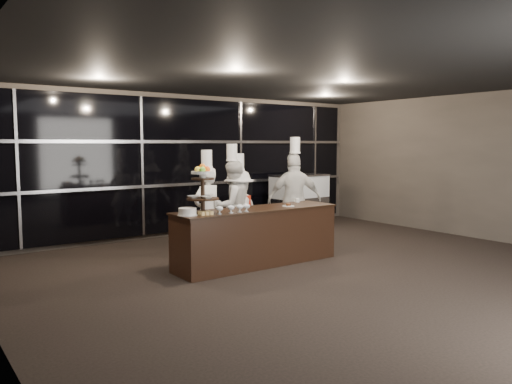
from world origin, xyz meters
TOP-DOWN VIEW (x-y plane):
  - room at (0.00, 0.00)m, footprint 10.00×10.00m
  - window_wall at (0.00, 4.94)m, footprint 8.60×0.10m
  - buffet_counter at (-0.54, 1.89)m, footprint 2.84×0.74m
  - display_stand at (-1.54, 1.89)m, footprint 0.48×0.48m
  - compotes at (-1.13, 1.67)m, footprint 0.60×0.11m
  - layer_cake at (-1.83, 1.84)m, footprint 0.30×0.30m
  - pastry_squares at (-1.59, 1.73)m, footprint 0.20×0.13m
  - small_plate at (0.03, 1.79)m, footprint 0.20×0.20m
  - chef_cup at (0.53, 2.14)m, footprint 0.08×0.08m
  - display_case at (2.46, 4.30)m, footprint 1.40×0.61m
  - chef_a at (-0.86, 2.92)m, footprint 0.61×0.45m
  - chef_b at (-0.31, 2.97)m, footprint 0.84×0.67m
  - chef_c at (-0.15, 2.98)m, footprint 1.10×0.88m
  - chef_d at (0.93, 2.68)m, footprint 1.13×0.84m

SIDE VIEW (x-z plane):
  - buffet_counter at x=-0.54m, z-range 0.01..0.93m
  - display_case at x=2.46m, z-range 0.07..1.31m
  - chef_c at x=-0.15m, z-range -0.14..1.65m
  - chef_a at x=-0.86m, z-range -0.12..1.74m
  - chef_b at x=-0.31m, z-range -0.14..1.82m
  - chef_d at x=0.93m, z-range -0.13..1.95m
  - small_plate at x=0.03m, z-range 0.91..0.96m
  - pastry_squares at x=-1.59m, z-range 0.92..0.97m
  - chef_cup at x=0.53m, z-range 0.92..0.99m
  - layer_cake at x=-1.83m, z-range 0.92..1.03m
  - compotes at x=-1.13m, z-range 0.94..1.06m
  - display_stand at x=-1.54m, z-range 0.97..1.71m
  - room at x=0.00m, z-range -3.50..6.50m
  - window_wall at x=0.00m, z-range 0.10..2.90m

